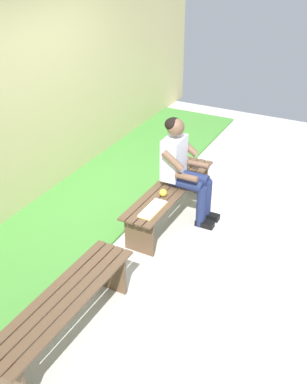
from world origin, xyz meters
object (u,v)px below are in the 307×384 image
Objects in this scene: person_seated at (183,166)px; apple at (163,193)px; bench_near at (170,195)px; book_open at (153,209)px; bench_far at (64,308)px.

person_seated is 14.05× the size of apple.
bench_near is 0.38m from person_seated.
apple is 0.31m from book_open.
bench_far is 1.30× the size of person_seated.
bench_far is 1.85m from apple.
book_open is at bearing 4.96° from apple.
bench_near is at bearing -174.07° from book_open.
apple is at bearing 4.56° from bench_near.
bench_near is 1.38× the size of person_seated.
person_seated is 0.42m from apple.
book_open is (0.31, 0.03, -0.03)m from apple.
person_seated is at bearing 142.63° from bench_near.
bench_near is 4.15× the size of book_open.
bench_near is at bearing -37.37° from person_seated.
bench_far is 1.54m from book_open.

